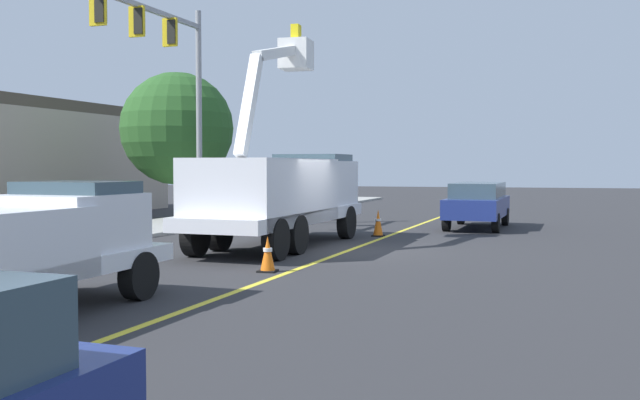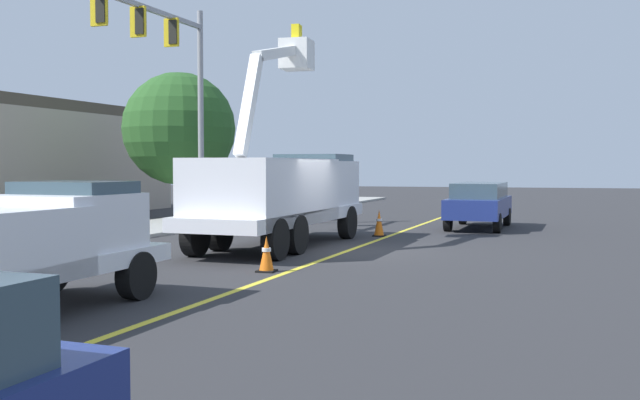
{
  "view_description": "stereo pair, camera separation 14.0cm",
  "coord_description": "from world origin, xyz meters",
  "px_view_note": "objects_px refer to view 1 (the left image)",
  "views": [
    {
      "loc": [
        -19.11,
        -4.15,
        2.33
      ],
      "look_at": [
        -0.31,
        0.69,
        1.4
      ],
      "focal_mm": 40.4,
      "sensor_mm": 36.0,
      "label": 1
    },
    {
      "loc": [
        -19.07,
        -4.28,
        2.33
      ],
      "look_at": [
        -0.31,
        0.69,
        1.4
      ],
      "focal_mm": 40.4,
      "sensor_mm": 36.0,
      "label": 2
    }
  ],
  "objects_px": {
    "service_pickup_truck": "(15,245)",
    "passing_minivan": "(478,202)",
    "utility_bucket_truck": "(281,191)",
    "traffic_cone_mid_front": "(268,254)",
    "traffic_signal_mast": "(167,64)",
    "traffic_cone_mid_rear": "(378,223)"
  },
  "relations": [
    {
      "from": "service_pickup_truck",
      "to": "passing_minivan",
      "type": "bearing_deg",
      "value": -19.34
    },
    {
      "from": "utility_bucket_truck",
      "to": "service_pickup_truck",
      "type": "bearing_deg",
      "value": 174.49
    },
    {
      "from": "utility_bucket_truck",
      "to": "traffic_cone_mid_front",
      "type": "relative_size",
      "value": 10.68
    },
    {
      "from": "passing_minivan",
      "to": "traffic_signal_mast",
      "type": "relative_size",
      "value": 0.6
    },
    {
      "from": "passing_minivan",
      "to": "traffic_signal_mast",
      "type": "distance_m",
      "value": 12.35
    },
    {
      "from": "utility_bucket_truck",
      "to": "service_pickup_truck",
      "type": "height_order",
      "value": "utility_bucket_truck"
    },
    {
      "from": "traffic_cone_mid_front",
      "to": "traffic_cone_mid_rear",
      "type": "bearing_deg",
      "value": -6.59
    },
    {
      "from": "utility_bucket_truck",
      "to": "traffic_signal_mast",
      "type": "relative_size",
      "value": 1.02
    },
    {
      "from": "utility_bucket_truck",
      "to": "traffic_cone_mid_rear",
      "type": "height_order",
      "value": "utility_bucket_truck"
    },
    {
      "from": "traffic_cone_mid_rear",
      "to": "traffic_signal_mast",
      "type": "relative_size",
      "value": 0.11
    },
    {
      "from": "passing_minivan",
      "to": "traffic_cone_mid_rear",
      "type": "height_order",
      "value": "passing_minivan"
    },
    {
      "from": "traffic_cone_mid_rear",
      "to": "traffic_signal_mast",
      "type": "bearing_deg",
      "value": 89.71
    },
    {
      "from": "service_pickup_truck",
      "to": "traffic_signal_mast",
      "type": "bearing_deg",
      "value": 17.25
    },
    {
      "from": "traffic_cone_mid_front",
      "to": "traffic_cone_mid_rear",
      "type": "relative_size",
      "value": 0.9
    },
    {
      "from": "service_pickup_truck",
      "to": "traffic_signal_mast",
      "type": "xyz_separation_m",
      "value": [
        13.97,
        4.34,
        4.8
      ]
    },
    {
      "from": "service_pickup_truck",
      "to": "utility_bucket_truck",
      "type": "bearing_deg",
      "value": -5.51
    },
    {
      "from": "utility_bucket_truck",
      "to": "traffic_cone_mid_rear",
      "type": "xyz_separation_m",
      "value": [
        3.56,
        -2.22,
        -1.17
      ]
    },
    {
      "from": "utility_bucket_truck",
      "to": "service_pickup_truck",
      "type": "distance_m",
      "value": 10.44
    },
    {
      "from": "traffic_cone_mid_front",
      "to": "traffic_signal_mast",
      "type": "distance_m",
      "value": 12.11
    },
    {
      "from": "traffic_cone_mid_rear",
      "to": "passing_minivan",
      "type": "bearing_deg",
      "value": -37.73
    },
    {
      "from": "utility_bucket_truck",
      "to": "traffic_cone_mid_front",
      "type": "bearing_deg",
      "value": -165.86
    },
    {
      "from": "passing_minivan",
      "to": "traffic_cone_mid_front",
      "type": "height_order",
      "value": "passing_minivan"
    }
  ]
}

